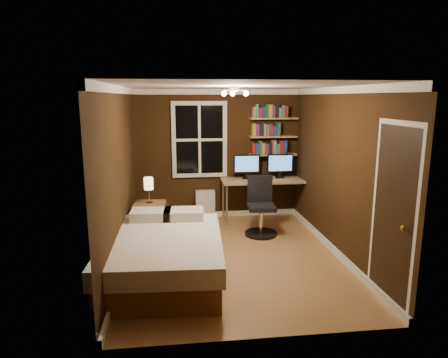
{
  "coord_description": "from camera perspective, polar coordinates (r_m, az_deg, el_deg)",
  "views": [
    {
      "loc": [
        -0.81,
        -5.59,
        2.35
      ],
      "look_at": [
        -0.07,
        0.45,
        1.1
      ],
      "focal_mm": 32.0,
      "sensor_mm": 36.0,
      "label": 1
    }
  ],
  "objects": [
    {
      "name": "wall_left",
      "position": [
        5.75,
        -14.72,
        0.2
      ],
      "size": [
        0.04,
        4.2,
        2.5
      ],
      "primitive_type": "cube",
      "color": "black",
      "rests_on": "ground"
    },
    {
      "name": "ceiling_fixture",
      "position": [
        5.55,
        1.47,
        12.12
      ],
      "size": [
        0.44,
        0.44,
        0.18
      ],
      "primitive_type": null,
      "color": "beige",
      "rests_on": "ceiling"
    },
    {
      "name": "office_chair",
      "position": [
        6.96,
        5.26,
        -4.8
      ],
      "size": [
        0.56,
        0.56,
        1.02
      ],
      "rotation": [
        0.0,
        0.0,
        -0.05
      ],
      "color": "black",
      "rests_on": "ground"
    },
    {
      "name": "bookshelf_lower",
      "position": [
        7.88,
        6.99,
        3.5
      ],
      "size": [
        0.92,
        0.22,
        0.03
      ],
      "primitive_type": "cube",
      "color": "#9F794D",
      "rests_on": "wall_back"
    },
    {
      "name": "bed",
      "position": [
        5.43,
        -8.57,
        -10.69
      ],
      "size": [
        1.62,
        2.16,
        0.71
      ],
      "rotation": [
        0.0,
        0.0,
        -0.06
      ],
      "color": "brown",
      "rests_on": "ground"
    },
    {
      "name": "floor",
      "position": [
        6.12,
        1.21,
        -10.97
      ],
      "size": [
        4.2,
        4.2,
        0.0
      ],
      "primitive_type": "plane",
      "color": "#905E39",
      "rests_on": "ground"
    },
    {
      "name": "radiator",
      "position": [
        7.88,
        -2.68,
        -3.62
      ],
      "size": [
        0.37,
        0.13,
        0.56
      ],
      "primitive_type": "cube",
      "color": "silver",
      "rests_on": "ground"
    },
    {
      "name": "wall_right",
      "position": [
        6.19,
        16.08,
        0.91
      ],
      "size": [
        0.04,
        4.2,
        2.5
      ],
      "primitive_type": "cube",
      "color": "black",
      "rests_on": "ground"
    },
    {
      "name": "desk",
      "position": [
        7.72,
        5.95,
        -0.45
      ],
      "size": [
        1.7,
        0.64,
        0.81
      ],
      "color": "#9F794D",
      "rests_on": "ground"
    },
    {
      "name": "door",
      "position": [
        4.89,
        22.9,
        -5.07
      ],
      "size": [
        0.03,
        0.82,
        2.05
      ],
      "primitive_type": null,
      "color": "black",
      "rests_on": "ground"
    },
    {
      "name": "bedside_lamp",
      "position": [
        6.67,
        -10.69,
        -1.61
      ],
      "size": [
        0.15,
        0.15,
        0.43
      ],
      "primitive_type": null,
      "color": "white",
      "rests_on": "nightstand"
    },
    {
      "name": "bookshelf_middle",
      "position": [
        7.84,
        7.05,
        6.03
      ],
      "size": [
        0.92,
        0.22,
        0.03
      ],
      "primitive_type": "cube",
      "color": "#9F794D",
      "rests_on": "wall_back"
    },
    {
      "name": "monitor_right",
      "position": [
        7.82,
        8.02,
        1.85
      ],
      "size": [
        0.51,
        0.12,
        0.47
      ],
      "primitive_type": null,
      "color": "black",
      "rests_on": "desk"
    },
    {
      "name": "monitor_left",
      "position": [
        7.67,
        3.26,
        1.76
      ],
      "size": [
        0.51,
        0.12,
        0.47
      ],
      "primitive_type": null,
      "color": "black",
      "rests_on": "desk"
    },
    {
      "name": "door_knob",
      "position": [
        4.63,
        24.27,
        -6.41
      ],
      "size": [
        0.06,
        0.06,
        0.06
      ],
      "primitive_type": "sphere",
      "color": "gold",
      "rests_on": "door"
    },
    {
      "name": "books_row_upper",
      "position": [
        7.81,
        7.14,
        9.54
      ],
      "size": [
        0.66,
        0.16,
        0.23
      ],
      "primitive_type": null,
      "color": "#265839",
      "rests_on": "bookshelf_upper"
    },
    {
      "name": "desk_lamp",
      "position": [
        7.72,
        11.81,
        1.48
      ],
      "size": [
        0.14,
        0.32,
        0.44
      ],
      "primitive_type": null,
      "color": "silver",
      "rests_on": "desk"
    },
    {
      "name": "books_row_lower",
      "position": [
        7.87,
        7.01,
        4.44
      ],
      "size": [
        0.6,
        0.16,
        0.23
      ],
      "primitive_type": null,
      "color": "maroon",
      "rests_on": "bookshelf_lower"
    },
    {
      "name": "wall_back",
      "position": [
        7.81,
        -0.95,
        3.51
      ],
      "size": [
        3.2,
        0.04,
        2.5
      ],
      "primitive_type": "cube",
      "color": "black",
      "rests_on": "ground"
    },
    {
      "name": "bookshelf_upper",
      "position": [
        7.82,
        7.11,
        8.59
      ],
      "size": [
        0.92,
        0.22,
        0.03
      ],
      "primitive_type": "cube",
      "color": "#9F794D",
      "rests_on": "wall_back"
    },
    {
      "name": "ceiling",
      "position": [
        5.65,
        1.32,
        13.13
      ],
      "size": [
        3.2,
        4.2,
        0.02
      ],
      "primitive_type": "cube",
      "color": "white",
      "rests_on": "wall_back"
    },
    {
      "name": "books_row_middle",
      "position": [
        7.83,
        7.07,
        6.98
      ],
      "size": [
        0.48,
        0.16,
        0.23
      ],
      "primitive_type": null,
      "color": "navy",
      "rests_on": "bookshelf_middle"
    },
    {
      "name": "window",
      "position": [
        7.71,
        -3.53,
        5.63
      ],
      "size": [
        1.06,
        0.06,
        1.46
      ],
      "primitive_type": "cube",
      "color": "white",
      "rests_on": "wall_back"
    },
    {
      "name": "nightstand",
      "position": [
        6.81,
        -10.52,
        -5.98
      ],
      "size": [
        0.55,
        0.55,
        0.63
      ],
      "primitive_type": "cube",
      "rotation": [
        0.0,
        0.0,
        -0.1
      ],
      "color": "brown",
      "rests_on": "ground"
    }
  ]
}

